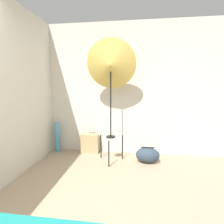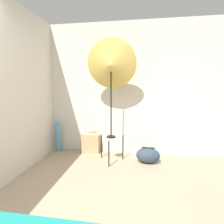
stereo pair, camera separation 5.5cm
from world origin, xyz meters
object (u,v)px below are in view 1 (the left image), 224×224
Objects in this scene: photo_umbrella at (111,66)px; tote_bag at (90,143)px; paper_roll at (57,137)px; duffel_bag at (148,155)px.

photo_umbrella is 1.63m from tote_bag.
paper_roll is at bearing 164.57° from photo_umbrella.
photo_umbrella is 1.71m from duffel_bag.
photo_umbrella reaches higher than paper_roll.
tote_bag is 1.37× the size of duffel_bag.
photo_umbrella is 3.46× the size of paper_roll.
tote_bag is at bearing 1.96° from paper_roll.
tote_bag is (-0.49, 0.35, -1.51)m from photo_umbrella.
tote_bag reaches higher than duffel_bag.
tote_bag is 0.71m from paper_roll.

